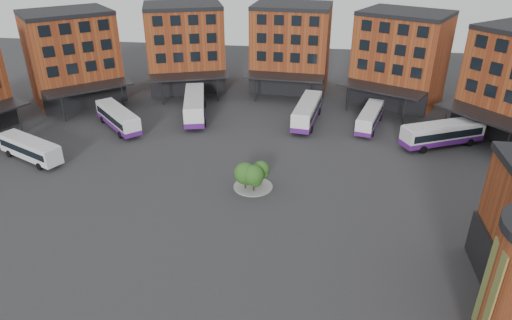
# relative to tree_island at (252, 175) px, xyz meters

# --- Properties ---
(ground) EXTENTS (160.00, 160.00, 0.00)m
(ground) POSITION_rel_tree_island_xyz_m (-1.94, -11.49, -1.82)
(ground) COLOR #28282B
(ground) RESTS_ON ground
(main_building) EXTENTS (94.14, 42.48, 14.60)m
(main_building) POSITION_rel_tree_island_xyz_m (-6.72, 26.76, 5.41)
(main_building) COLOR brown
(main_building) RESTS_ON ground
(tree_island) EXTENTS (4.40, 4.40, 3.21)m
(tree_island) POSITION_rel_tree_island_xyz_m (0.00, 0.00, 0.00)
(tree_island) COLOR gray
(tree_island) RESTS_ON ground
(bus_a) EXTENTS (9.93, 6.25, 2.80)m
(bus_a) POSITION_rel_tree_island_xyz_m (-28.41, 3.28, -0.16)
(bus_a) COLOR silver
(bus_a) RESTS_ON ground
(bus_b) EXTENTS (9.41, 9.45, 3.05)m
(bus_b) POSITION_rel_tree_island_xyz_m (-21.70, 14.45, -0.16)
(bus_b) COLOR white
(bus_b) RESTS_ON ground
(bus_c) EXTENTS (5.83, 12.90, 3.54)m
(bus_c) POSITION_rel_tree_island_xyz_m (-11.92, 20.36, 0.10)
(bus_c) COLOR white
(bus_c) RESTS_ON ground
(bus_d) EXTENTS (4.18, 11.83, 3.26)m
(bus_d) POSITION_rel_tree_island_xyz_m (5.16, 20.59, -0.05)
(bus_d) COLOR white
(bus_d) RESTS_ON ground
(bus_e) EXTENTS (4.78, 10.18, 2.80)m
(bus_e) POSITION_rel_tree_island_xyz_m (14.25, 20.02, -0.31)
(bus_e) COLOR white
(bus_e) RESTS_ON ground
(bus_f) EXTENTS (11.45, 7.31, 3.22)m
(bus_f) POSITION_rel_tree_island_xyz_m (23.24, 14.90, -0.07)
(bus_f) COLOR silver
(bus_f) RESTS_ON ground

